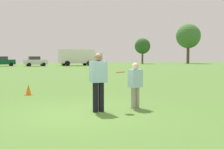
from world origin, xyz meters
TOP-DOWN VIEW (x-y plane):
  - ground_plane at (0.00, 0.00)m, footprint 157.25×157.25m
  - player_thrower at (0.56, 0.13)m, footprint 0.51×0.32m
  - player_defender at (1.86, 0.28)m, footprint 0.51×0.39m
  - frisbee at (1.25, 0.07)m, footprint 0.27×0.27m
  - traffic_cone at (-1.14, 4.81)m, footprint 0.32×0.32m
  - parked_car_mid_right at (-2.59, 48.03)m, footprint 4.31×2.43m
  - parked_car_near_right at (3.02, 45.65)m, footprint 4.31×2.43m
  - box_truck at (11.59, 46.08)m, footprint 8.64×3.37m
  - tree_east_birch at (30.90, 56.48)m, footprint 4.04×4.04m
  - tree_east_oak at (44.22, 55.43)m, footprint 6.58×6.58m

SIDE VIEW (x-z plane):
  - ground_plane at x=0.00m, z-range 0.00..0.00m
  - traffic_cone at x=-1.14m, z-range -0.01..0.47m
  - player_defender at x=1.86m, z-range 0.09..1.56m
  - parked_car_mid_right at x=-2.59m, z-range 0.01..1.83m
  - parked_car_near_right at x=3.02m, z-range 0.01..1.83m
  - player_thrower at x=0.56m, z-range 0.11..1.89m
  - frisbee at x=1.25m, z-range 1.15..1.22m
  - box_truck at x=11.59m, z-range 0.16..3.34m
  - tree_east_birch at x=30.90m, z-range 1.23..7.81m
  - tree_east_oak at x=44.22m, z-range 2.01..12.69m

